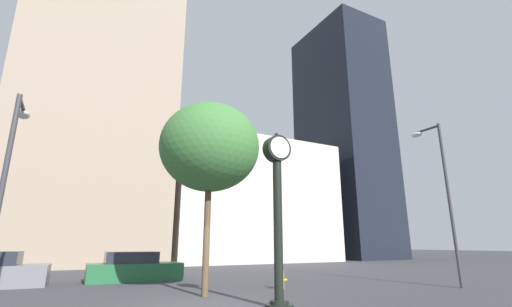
# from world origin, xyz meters

# --- Properties ---
(ground_plane) EXTENTS (200.00, 200.00, 0.00)m
(ground_plane) POSITION_xyz_m (0.00, 0.00, 0.00)
(ground_plane) COLOR #38383D
(building_tall_tower) EXTENTS (13.18, 12.00, 34.96)m
(building_tall_tower) POSITION_xyz_m (-3.06, 24.00, 17.48)
(building_tall_tower) COLOR gray
(building_tall_tower) RESTS_ON ground_plane
(building_storefront_row) EXTENTS (17.86, 12.00, 12.48)m
(building_storefront_row) POSITION_xyz_m (12.99, 24.00, 6.24)
(building_storefront_row) COLOR beige
(building_storefront_row) RESTS_ON ground_plane
(building_glass_modern) EXTENTS (8.10, 12.00, 32.54)m
(building_glass_modern) POSITION_xyz_m (28.25, 24.00, 16.27)
(building_glass_modern) COLOR black
(building_glass_modern) RESTS_ON ground_plane
(street_clock) EXTENTS (0.84, 0.81, 5.25)m
(street_clock) POSITION_xyz_m (1.56, -1.62, 2.93)
(street_clock) COLOR black
(street_clock) RESTS_ON ground_plane
(car_green) EXTENTS (4.50, 1.93, 1.40)m
(car_green) POSITION_xyz_m (-0.87, 8.18, 0.59)
(car_green) COLOR #236038
(car_green) RESTS_ON ground_plane
(fire_hydrant_near) EXTENTS (0.53, 0.23, 0.79)m
(fire_hydrant_near) POSITION_xyz_m (3.91, 2.00, 0.40)
(fire_hydrant_near) COLOR yellow
(fire_hydrant_near) RESTS_ON ground_plane
(street_lamp_left) EXTENTS (0.36, 1.57, 5.90)m
(street_lamp_left) POSITION_xyz_m (-5.68, 0.91, 3.96)
(street_lamp_left) COLOR #38383D
(street_lamp_left) RESTS_ON ground_plane
(street_lamp_right) EXTENTS (0.36, 1.57, 7.26)m
(street_lamp_right) POSITION_xyz_m (10.76, -0.89, 4.73)
(street_lamp_right) COLOR #38383D
(street_lamp_right) RESTS_ON ground_plane
(bare_tree) EXTENTS (3.84, 3.84, 7.14)m
(bare_tree) POSITION_xyz_m (0.46, 1.54, 5.40)
(bare_tree) COLOR brown
(bare_tree) RESTS_ON ground_plane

